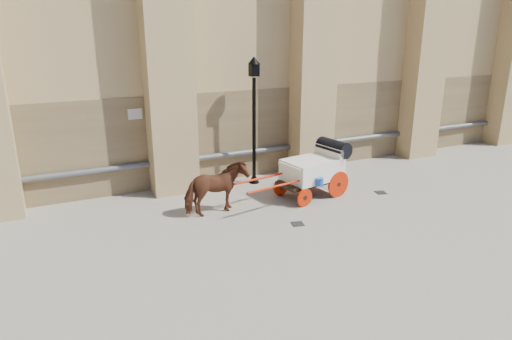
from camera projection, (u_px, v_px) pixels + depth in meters
name	position (u px, v px, depth m)	size (l,w,h in m)	color
ground	(250.00, 229.00, 11.86)	(90.00, 90.00, 0.00)	gray
horse	(216.00, 189.00, 12.57)	(0.80, 1.75, 1.48)	brown
carriage	(315.00, 167.00, 13.97)	(3.90, 1.65, 1.66)	black
street_lamp	(254.00, 118.00, 14.66)	(0.39, 0.39, 4.13)	black
drain_grate_near	(298.00, 224.00, 12.12)	(0.32, 0.32, 0.01)	black
drain_grate_far	(381.00, 193.00, 14.39)	(0.32, 0.32, 0.01)	black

